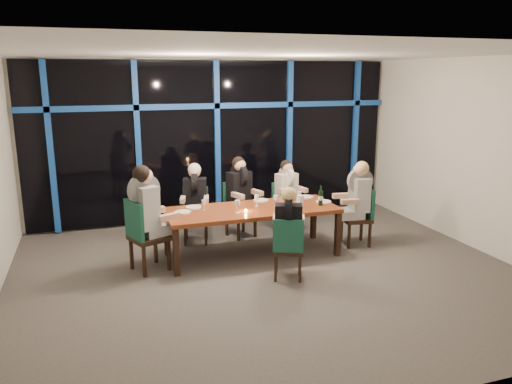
# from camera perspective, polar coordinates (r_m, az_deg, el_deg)

# --- Properties ---
(room) EXTENTS (7.04, 7.00, 3.02)m
(room) POSITION_cam_1_polar(r_m,az_deg,el_deg) (6.58, 1.67, 7.12)
(room) COLOR #56504C
(room) RESTS_ON ground
(window_wall) EXTENTS (6.86, 0.43, 2.94)m
(window_wall) POSITION_cam_1_polar(r_m,az_deg,el_deg) (9.43, -4.46, 6.11)
(window_wall) COLOR black
(window_wall) RESTS_ON ground
(dining_table) EXTENTS (2.60, 1.00, 0.75)m
(dining_table) POSITION_cam_1_polar(r_m,az_deg,el_deg) (7.58, -0.48, -2.37)
(dining_table) COLOR brown
(dining_table) RESTS_ON ground
(chair_far_left) EXTENTS (0.51, 0.51, 0.90)m
(chair_far_left) POSITION_cam_1_polar(r_m,az_deg,el_deg) (8.34, -6.90, -2.25)
(chair_far_left) COLOR black
(chair_far_left) RESTS_ON ground
(chair_far_mid) EXTENTS (0.56, 0.56, 0.94)m
(chair_far_mid) POSITION_cam_1_polar(r_m,az_deg,el_deg) (8.57, -2.08, -1.57)
(chair_far_mid) COLOR black
(chair_far_mid) RESTS_ON ground
(chair_far_right) EXTENTS (0.48, 0.48, 0.87)m
(chair_far_right) POSITION_cam_1_polar(r_m,az_deg,el_deg) (8.85, 3.32, -1.37)
(chair_far_right) COLOR black
(chair_far_right) RESTS_ON ground
(chair_end_left) EXTENTS (0.63, 0.63, 1.04)m
(chair_end_left) POSITION_cam_1_polar(r_m,az_deg,el_deg) (7.16, -12.80, -4.50)
(chair_end_left) COLOR black
(chair_end_left) RESTS_ON ground
(chair_end_right) EXTENTS (0.49, 0.49, 0.95)m
(chair_end_right) POSITION_cam_1_polar(r_m,az_deg,el_deg) (8.28, 11.92, -2.40)
(chair_end_right) COLOR black
(chair_end_right) RESTS_ON ground
(chair_near_mid) EXTENTS (0.53, 0.53, 0.88)m
(chair_near_mid) POSITION_cam_1_polar(r_m,az_deg,el_deg) (6.75, 3.70, -6.12)
(chair_near_mid) COLOR black
(chair_near_mid) RESTS_ON ground
(diner_far_left) EXTENTS (0.51, 0.61, 0.88)m
(diner_far_left) POSITION_cam_1_polar(r_m,az_deg,el_deg) (8.18, -7.00, 0.03)
(diner_far_left) COLOR black
(diner_far_left) RESTS_ON ground
(diner_far_mid) EXTENTS (0.56, 0.64, 0.92)m
(diner_far_mid) POSITION_cam_1_polar(r_m,az_deg,el_deg) (8.42, -1.79, 0.78)
(diner_far_mid) COLOR black
(diner_far_mid) RESTS_ON ground
(diner_far_right) EXTENTS (0.48, 0.58, 0.85)m
(diner_far_right) POSITION_cam_1_polar(r_m,az_deg,el_deg) (8.71, 3.62, 0.74)
(diner_far_right) COLOR silver
(diner_far_right) RESTS_ON ground
(diner_end_left) EXTENTS (0.71, 0.64, 1.02)m
(diner_end_left) POSITION_cam_1_polar(r_m,az_deg,el_deg) (7.09, -12.34, -1.20)
(diner_end_left) COLOR black
(diner_end_left) RESTS_ON ground
(diner_end_right) EXTENTS (0.62, 0.50, 0.92)m
(diner_end_right) POSITION_cam_1_polar(r_m,az_deg,el_deg) (8.16, 11.53, 0.11)
(diner_end_right) COLOR black
(diner_end_right) RESTS_ON ground
(diner_near_mid) EXTENTS (0.55, 0.60, 0.86)m
(diner_near_mid) POSITION_cam_1_polar(r_m,az_deg,el_deg) (6.72, 3.75, -3.09)
(diner_near_mid) COLOR black
(diner_near_mid) RESTS_ON ground
(plate_far_left) EXTENTS (0.24, 0.24, 0.01)m
(plate_far_left) POSITION_cam_1_polar(r_m,az_deg,el_deg) (7.66, -7.15, -1.73)
(plate_far_left) COLOR white
(plate_far_left) RESTS_ON dining_table
(plate_far_mid) EXTENTS (0.24, 0.24, 0.01)m
(plate_far_mid) POSITION_cam_1_polar(r_m,az_deg,el_deg) (8.01, 0.56, -0.94)
(plate_far_mid) COLOR white
(plate_far_mid) RESTS_ON dining_table
(plate_far_right) EXTENTS (0.24, 0.24, 0.01)m
(plate_far_right) POSITION_cam_1_polar(r_m,az_deg,el_deg) (8.28, 5.79, -0.54)
(plate_far_right) COLOR white
(plate_far_right) RESTS_ON dining_table
(plate_end_left) EXTENTS (0.24, 0.24, 0.01)m
(plate_end_left) POSITION_cam_1_polar(r_m,az_deg,el_deg) (7.42, -8.39, -2.28)
(plate_end_left) COLOR white
(plate_end_left) RESTS_ON dining_table
(plate_end_right) EXTENTS (0.24, 0.24, 0.01)m
(plate_end_right) POSITION_cam_1_polar(r_m,az_deg,el_deg) (8.00, 7.73, -1.08)
(plate_end_right) COLOR white
(plate_end_right) RESTS_ON dining_table
(plate_near_mid) EXTENTS (0.24, 0.24, 0.01)m
(plate_near_mid) POSITION_cam_1_polar(r_m,az_deg,el_deg) (7.28, 3.78, -2.46)
(plate_near_mid) COLOR white
(plate_near_mid) RESTS_ON dining_table
(wine_bottle) EXTENTS (0.07, 0.07, 0.31)m
(wine_bottle) POSITION_cam_1_polar(r_m,az_deg,el_deg) (7.78, 7.40, -0.64)
(wine_bottle) COLOR black
(wine_bottle) RESTS_ON dining_table
(water_pitcher) EXTENTS (0.12, 0.10, 0.19)m
(water_pitcher) POSITION_cam_1_polar(r_m,az_deg,el_deg) (7.61, 5.07, -1.09)
(water_pitcher) COLOR white
(water_pitcher) RESTS_ON dining_table
(tea_light) EXTENTS (0.05, 0.05, 0.03)m
(tea_light) POSITION_cam_1_polar(r_m,az_deg,el_deg) (7.39, -1.17, -2.13)
(tea_light) COLOR #FFA84C
(tea_light) RESTS_ON dining_table
(wine_glass_a) EXTENTS (0.07, 0.07, 0.19)m
(wine_glass_a) POSITION_cam_1_polar(r_m,az_deg,el_deg) (7.28, -2.13, -1.34)
(wine_glass_a) COLOR silver
(wine_glass_a) RESTS_ON dining_table
(wine_glass_b) EXTENTS (0.07, 0.07, 0.18)m
(wine_glass_b) POSITION_cam_1_polar(r_m,az_deg,el_deg) (7.65, 0.08, -0.68)
(wine_glass_b) COLOR silver
(wine_glass_b) RESTS_ON dining_table
(wine_glass_c) EXTENTS (0.07, 0.07, 0.17)m
(wine_glass_c) POSITION_cam_1_polar(r_m,az_deg,el_deg) (7.65, 2.28, -0.73)
(wine_glass_c) COLOR white
(wine_glass_c) RESTS_ON dining_table
(wine_glass_d) EXTENTS (0.06, 0.06, 0.16)m
(wine_glass_d) POSITION_cam_1_polar(r_m,az_deg,el_deg) (7.48, -6.00, -1.22)
(wine_glass_d) COLOR silver
(wine_glass_d) RESTS_ON dining_table
(wine_glass_e) EXTENTS (0.06, 0.06, 0.17)m
(wine_glass_e) POSITION_cam_1_polar(r_m,az_deg,el_deg) (7.95, 4.98, -0.27)
(wine_glass_e) COLOR silver
(wine_glass_e) RESTS_ON dining_table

